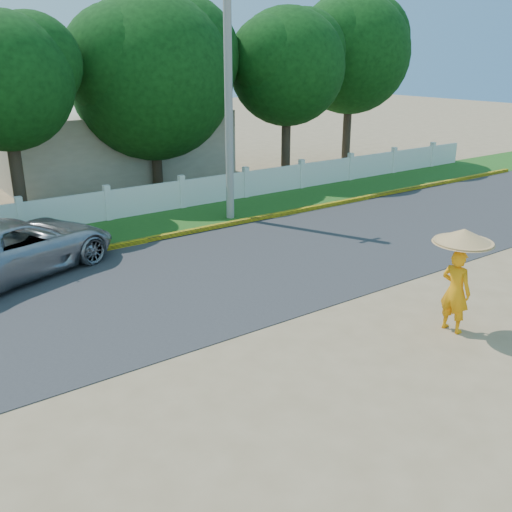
{
  "coord_description": "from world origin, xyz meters",
  "views": [
    {
      "loc": [
        -7.16,
        -8.09,
        5.7
      ],
      "look_at": [
        0.0,
        2.0,
        1.3
      ],
      "focal_mm": 40.0,
      "sensor_mm": 36.0,
      "label": 1
    }
  ],
  "objects": [
    {
      "name": "road",
      "position": [
        0.0,
        4.5,
        0.01
      ],
      "size": [
        60.0,
        7.0,
        0.02
      ],
      "primitive_type": "cube",
      "color": "#38383A",
      "rests_on": "ground"
    },
    {
      "name": "vehicle",
      "position": [
        -4.03,
        7.57,
        0.77
      ],
      "size": [
        6.11,
        4.38,
        1.54
      ],
      "primitive_type": "imported",
      "rotation": [
        0.0,
        0.0,
        1.94
      ],
      "color": "#9B9CA2",
      "rests_on": "ground"
    },
    {
      "name": "tree_row",
      "position": [
        1.74,
        14.17,
        4.93
      ],
      "size": [
        35.76,
        7.76,
        8.75
      ],
      "color": "#473828",
      "rests_on": "ground"
    },
    {
      "name": "monk_with_parasol",
      "position": [
        2.82,
        -1.42,
        1.5
      ],
      "size": [
        1.26,
        1.26,
        2.3
      ],
      "color": "orange",
      "rests_on": "ground"
    },
    {
      "name": "curb",
      "position": [
        0.0,
        8.05,
        0.08
      ],
      "size": [
        40.0,
        0.18,
        0.16
      ],
      "primitive_type": "cube",
      "color": "yellow",
      "rests_on": "ground"
    },
    {
      "name": "building_near",
      "position": [
        3.0,
        18.0,
        1.6
      ],
      "size": [
        10.0,
        6.0,
        3.2
      ],
      "primitive_type": "cube",
      "color": "#B7AD99",
      "rests_on": "ground"
    },
    {
      "name": "utility_pole",
      "position": [
        3.75,
        8.91,
        4.38
      ],
      "size": [
        0.28,
        0.28,
        8.76
      ],
      "primitive_type": "cylinder",
      "color": "gray",
      "rests_on": "ground"
    },
    {
      "name": "fence",
      "position": [
        0.0,
        11.2,
        0.55
      ],
      "size": [
        40.0,
        0.1,
        1.1
      ],
      "primitive_type": "cube",
      "color": "silver",
      "rests_on": "ground"
    },
    {
      "name": "ground",
      "position": [
        0.0,
        0.0,
        0.0
      ],
      "size": [
        120.0,
        120.0,
        0.0
      ],
      "primitive_type": "plane",
      "color": "#9E8460",
      "rests_on": "ground"
    },
    {
      "name": "grass_verge",
      "position": [
        0.0,
        9.75,
        0.01
      ],
      "size": [
        60.0,
        3.5,
        0.03
      ],
      "primitive_type": "cube",
      "color": "#2D601E",
      "rests_on": "ground"
    }
  ]
}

